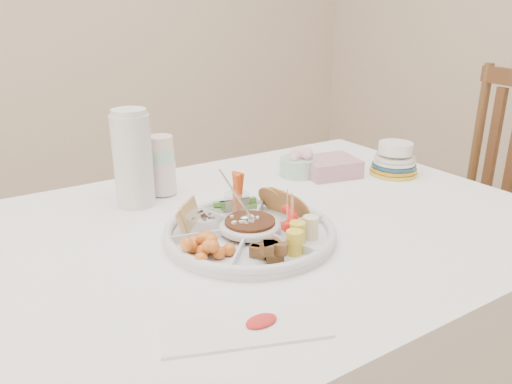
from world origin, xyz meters
TOP-DOWN VIEW (x-y plane):
  - dining_table at (0.00, 0.00)m, footprint 1.52×1.02m
  - chair at (1.03, 0.09)m, footprint 0.52×0.52m
  - party_tray at (-0.02, -0.06)m, footprint 0.46×0.46m
  - bean_dip at (-0.02, -0.06)m, footprint 0.14×0.14m
  - tortillas at (0.11, -0.02)m, footprint 0.12×0.12m
  - carrot_cucumber at (0.01, 0.06)m, footprint 0.14×0.14m
  - pita_raisins at (-0.11, 0.03)m, footprint 0.15×0.15m
  - cherries at (-0.14, -0.10)m, footprint 0.15×0.15m
  - granola_chunks at (-0.05, -0.19)m, footprint 0.11×0.11m
  - banana_tomato at (0.08, -0.15)m, footprint 0.14×0.14m
  - cup_stack at (-0.07, 0.31)m, footprint 0.09×0.09m
  - thermos at (-0.16, 0.28)m, footprint 0.11×0.11m
  - flower_bowl at (0.34, 0.24)m, footprint 0.13×0.13m
  - napkin_stack at (0.43, 0.19)m, footprint 0.18×0.17m
  - plate_stack at (0.61, 0.09)m, footprint 0.17×0.17m
  - placemat at (-0.20, -0.35)m, footprint 0.29×0.18m

SIDE VIEW (x-z plane):
  - dining_table at x=0.00m, z-range 0.00..0.76m
  - chair at x=1.03m, z-range 0.00..1.05m
  - placemat at x=-0.20m, z-range 0.76..0.76m
  - party_tray at x=-0.02m, z-range 0.76..0.80m
  - napkin_stack at x=0.43m, z-range 0.76..0.81m
  - bean_dip at x=-0.02m, z-range 0.77..0.81m
  - cherries at x=-0.14m, z-range 0.77..0.82m
  - granola_chunks at x=-0.05m, z-range 0.77..0.81m
  - flower_bowl at x=0.34m, z-range 0.76..0.84m
  - tortillas at x=0.11m, z-range 0.77..0.83m
  - pita_raisins at x=-0.11m, z-range 0.77..0.84m
  - plate_stack at x=0.61m, z-range 0.76..0.85m
  - banana_tomato at x=0.08m, z-range 0.77..0.86m
  - carrot_cucumber at x=0.01m, z-range 0.77..0.88m
  - cup_stack at x=-0.07m, z-range 0.76..0.96m
  - thermos at x=-0.16m, z-range 0.76..1.02m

